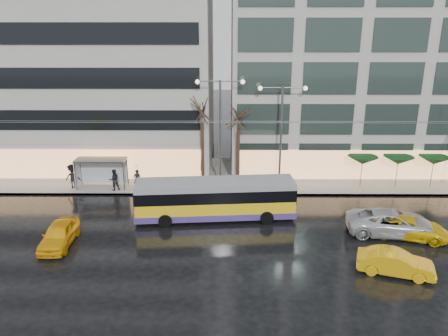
{
  "coord_description": "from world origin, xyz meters",
  "views": [
    {
      "loc": [
        2.57,
        -24.19,
        13.34
      ],
      "look_at": [
        2.35,
        5.0,
        3.71
      ],
      "focal_mm": 35.0,
      "sensor_mm": 36.0,
      "label": 1
    }
  ],
  "objects_px": {
    "bus_shelter": "(97,166)",
    "street_lamp_near": "(220,119)",
    "taxi_a": "(59,234)",
    "trolleybus": "(215,200)"
  },
  "relations": [
    {
      "from": "bus_shelter",
      "to": "street_lamp_near",
      "type": "relative_size",
      "value": 0.47
    },
    {
      "from": "bus_shelter",
      "to": "taxi_a",
      "type": "relative_size",
      "value": 0.99
    },
    {
      "from": "trolleybus",
      "to": "bus_shelter",
      "type": "relative_size",
      "value": 2.72
    },
    {
      "from": "street_lamp_near",
      "to": "taxi_a",
      "type": "height_order",
      "value": "street_lamp_near"
    },
    {
      "from": "trolleybus",
      "to": "bus_shelter",
      "type": "bearing_deg",
      "value": 148.96
    },
    {
      "from": "street_lamp_near",
      "to": "trolleybus",
      "type": "bearing_deg",
      "value": -92.44
    },
    {
      "from": "trolleybus",
      "to": "street_lamp_near",
      "type": "height_order",
      "value": "street_lamp_near"
    },
    {
      "from": "taxi_a",
      "to": "street_lamp_near",
      "type": "bearing_deg",
      "value": 44.02
    },
    {
      "from": "trolleybus",
      "to": "taxi_a",
      "type": "relative_size",
      "value": 2.68
    },
    {
      "from": "street_lamp_near",
      "to": "taxi_a",
      "type": "xyz_separation_m",
      "value": [
        -10.04,
        -10.23,
        -5.27
      ]
    }
  ]
}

